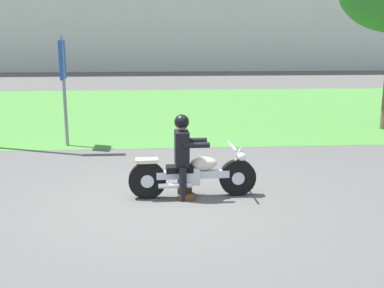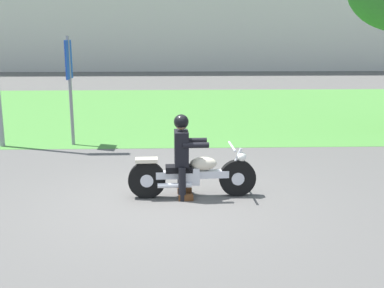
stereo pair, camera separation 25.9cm
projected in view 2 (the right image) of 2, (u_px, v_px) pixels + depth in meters
ground at (164, 202)px, 7.58m from camera, size 120.00×120.00×0.00m
grass_verge at (170, 109)px, 17.02m from camera, size 60.00×12.00×0.01m
motorcycle_lead at (193, 175)px, 7.78m from camera, size 2.11×0.66×0.86m
rider_lead at (183, 150)px, 7.67m from camera, size 0.56×0.48×1.38m
sign_banner at (69, 74)px, 11.17m from camera, size 0.08×0.60×2.60m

